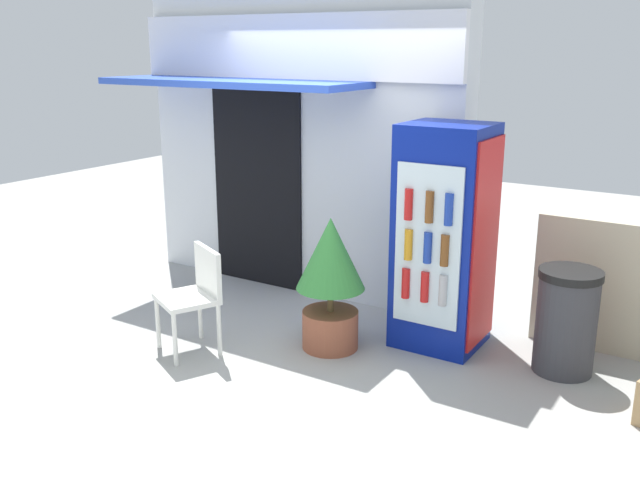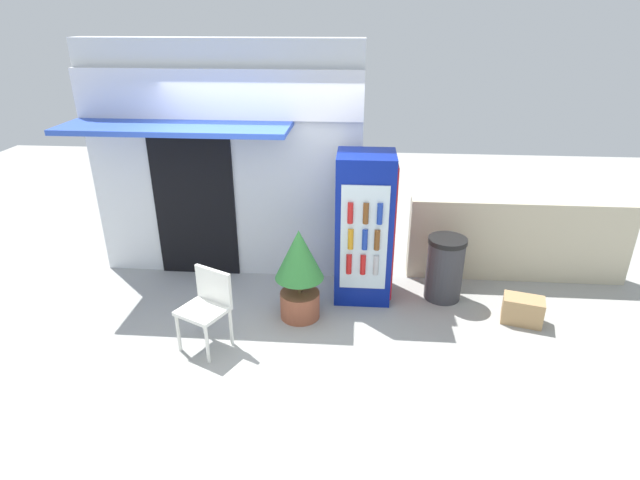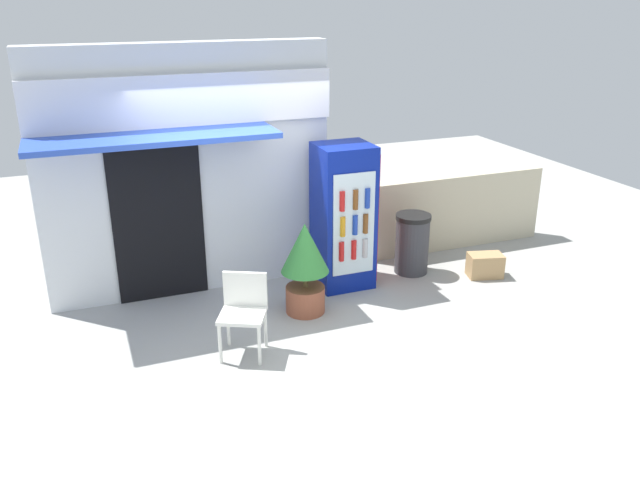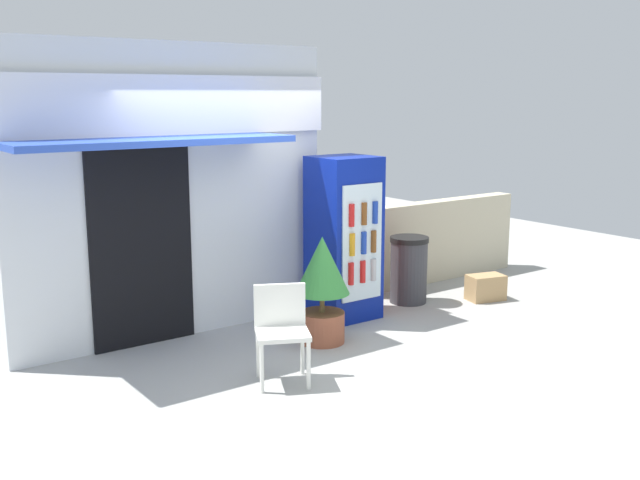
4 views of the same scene
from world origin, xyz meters
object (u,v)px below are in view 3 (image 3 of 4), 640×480
plastic_chair (244,307)px  cardboard_box (485,265)px  potted_plant_near_shop (305,262)px  trash_bin (412,243)px  drink_cooler (344,217)px

plastic_chair → cardboard_box: (3.40, 0.68, -0.35)m
potted_plant_near_shop → cardboard_box: size_ratio=2.48×
plastic_chair → trash_bin: bearing=24.4°
drink_cooler → cardboard_box: 2.01m
drink_cooler → plastic_chair: drink_cooler is taller
drink_cooler → trash_bin: 1.10m
drink_cooler → potted_plant_near_shop: 0.95m
plastic_chair → potted_plant_near_shop: 1.07m
plastic_chair → trash_bin: (2.58, 1.17, -0.10)m
drink_cooler → cardboard_box: size_ratio=4.11×
drink_cooler → potted_plant_near_shop: (-0.72, -0.55, -0.28)m
plastic_chair → trash_bin: plastic_chair is taller
drink_cooler → potted_plant_near_shop: size_ratio=1.66×
trash_bin → cardboard_box: trash_bin is taller
plastic_chair → cardboard_box: bearing=11.4°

